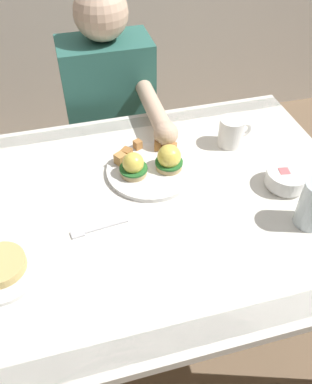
% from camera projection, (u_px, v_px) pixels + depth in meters
% --- Properties ---
extents(ground_plane, '(6.00, 6.00, 0.00)m').
position_uv_depth(ground_plane, '(153.00, 328.00, 1.64)').
color(ground_plane, '#7F664C').
extents(dining_table, '(1.20, 0.90, 0.74)m').
position_uv_depth(dining_table, '(152.00, 227.00, 1.20)').
color(dining_table, white).
rests_on(dining_table, ground_plane).
extents(eggs_benedict_plate, '(0.27, 0.27, 0.09)m').
position_uv_depth(eggs_benedict_plate, '(152.00, 165.00, 1.21)').
color(eggs_benedict_plate, white).
rests_on(eggs_benedict_plate, dining_table).
extents(fruit_bowl, '(0.12, 0.12, 0.06)m').
position_uv_depth(fruit_bowl, '(286.00, 179.00, 1.16)').
color(fruit_bowl, white).
rests_on(fruit_bowl, dining_table).
extents(coffee_mug, '(0.11, 0.08, 0.09)m').
position_uv_depth(coffee_mug, '(232.00, 131.00, 1.29)').
color(coffee_mug, white).
rests_on(coffee_mug, dining_table).
extents(fork, '(0.16, 0.03, 0.00)m').
position_uv_depth(fork, '(96.00, 229.00, 1.06)').
color(fork, silver).
rests_on(fork, dining_table).
extents(side_plate, '(0.20, 0.20, 0.04)m').
position_uv_depth(side_plate, '(1.00, 267.00, 0.95)').
color(side_plate, white).
rests_on(side_plate, dining_table).
extents(diner_person, '(0.34, 0.54, 1.14)m').
position_uv_depth(diner_person, '(112.00, 116.00, 1.61)').
color(diner_person, '#33333D').
rests_on(diner_person, ground_plane).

